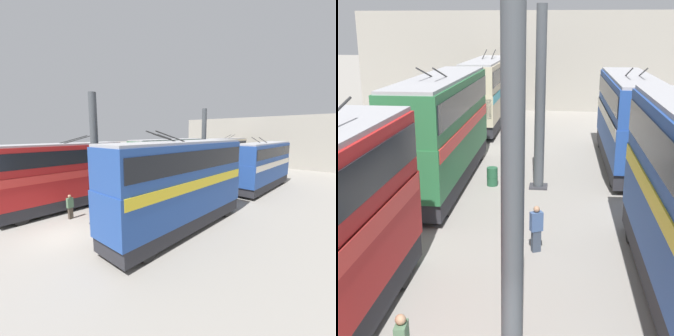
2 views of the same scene
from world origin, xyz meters
TOP-DOWN VIEW (x-y plane):
  - depot_back_wall at (36.85, 0.00)m, footprint 0.50×36.00m
  - support_column_near at (2.40, 0.00)m, footprint 0.87×0.87m
  - support_column_far at (15.01, 0.00)m, footprint 0.87×0.87m
  - bus_left_far at (19.36, -4.67)m, footprint 10.66×2.54m
  - bus_right_mid at (15.12, 4.67)m, footprint 11.33×2.54m
  - bus_right_far at (28.91, 4.67)m, footprint 10.85×2.54m
  - person_aisle_midway at (8.23, -0.24)m, footprint 0.40×0.48m
  - oil_drum at (15.04, 2.26)m, footprint 0.56×0.56m

SIDE VIEW (x-z plane):
  - oil_drum at x=15.04m, z-range 0.00..0.91m
  - person_aisle_midway at x=8.23m, z-range 0.05..1.73m
  - bus_left_far at x=19.36m, z-range 0.03..5.64m
  - bus_right_far at x=28.91m, z-range 0.04..5.79m
  - bus_right_mid at x=15.12m, z-range 0.04..5.92m
  - support_column_near at x=2.40m, z-range -0.12..8.34m
  - support_column_far at x=15.01m, z-range -0.12..8.34m
  - depot_back_wall at x=36.85m, z-range 0.00..8.87m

